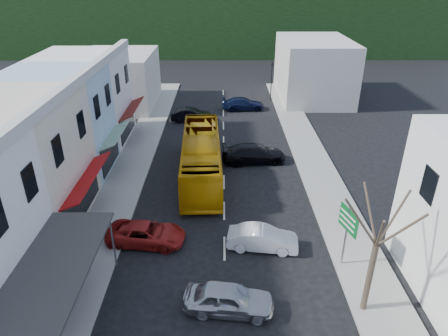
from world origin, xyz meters
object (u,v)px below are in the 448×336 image
Objects in this scene: bus at (201,158)px; direction_sign at (346,238)px; street_tree at (376,246)px; car_silver at (229,299)px; car_red at (146,233)px; car_white at (263,238)px; pedestrian_left at (86,234)px; traffic_signal at (271,81)px.

direction_sign is at bearing -54.61° from bus.
direction_sign is 3.76m from street_tree.
car_silver is 7.10m from street_tree.
direction_sign is (10.99, -2.05, 1.15)m from car_red.
street_tree is (0.17, -3.21, 1.96)m from direction_sign.
street_tree is (11.17, -5.26, 3.11)m from car_red.
car_white is (3.92, -8.95, -0.85)m from bus.
pedestrian_left is at bearing 97.56° from car_white.
car_red is 30.23m from traffic_signal.
car_red is at bearing 49.09° from car_silver.
street_tree reaches higher than direction_sign.
pedestrian_left is (-10.10, 0.05, 0.30)m from car_white.
street_tree is at bearing -102.38° from direction_sign.
direction_sign is 0.79× the size of traffic_signal.
bus is 13.24m from direction_sign.
street_tree is 33.64m from traffic_signal.
car_white is at bearing 65.02° from traffic_signal.
bus is at bearing 14.70° from car_silver.
car_red is 2.71× the size of pedestrian_left.
street_tree is (8.29, -13.66, 2.26)m from bus.
car_red is (-4.78, 5.25, 0.00)m from car_silver.
car_white is 1.19× the size of direction_sign.
car_white is 0.94× the size of traffic_signal.
car_red is at bearing -83.46° from pedestrian_left.
bus is 6.82× the size of pedestrian_left.
direction_sign is (4.20, -1.51, 1.15)m from car_white.
pedestrian_left is 31.95m from traffic_signal.
car_red is 12.73m from street_tree.
bus is 8.92m from car_red.
direction_sign is (8.12, -10.45, 0.30)m from bus.
car_silver is at bearing 179.87° from street_tree.
direction_sign reaches higher than car_white.
bus is at bearing 121.26° from street_tree.
pedestrian_left is at bearing 161.77° from street_tree.
direction_sign is at bearing 93.09° from street_tree.
car_red is at bearing 154.78° from street_tree.
car_silver is (1.91, -13.65, -0.85)m from bus.
pedestrian_left is 15.49m from street_tree.
car_red is 1.25× the size of direction_sign.
car_silver is 0.96× the size of car_red.
street_tree reaches higher than car_silver.
street_tree reaches higher than traffic_signal.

